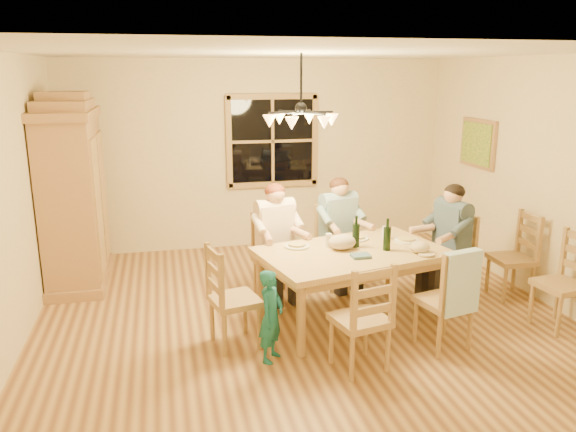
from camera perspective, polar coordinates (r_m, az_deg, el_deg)
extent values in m
plane|color=brown|center=(6.18, 1.21, -9.64)|extent=(5.50, 5.50, 0.00)
cube|color=white|center=(5.64, 1.36, 16.27)|extent=(5.50, 5.00, 0.02)
cube|color=beige|center=(8.17, -3.02, 6.21)|extent=(5.50, 0.02, 2.70)
cube|color=beige|center=(5.76, -26.33, 1.19)|extent=(0.02, 5.00, 2.70)
cube|color=beige|center=(6.95, 23.90, 3.51)|extent=(0.02, 5.00, 2.70)
cube|color=black|center=(8.16, -1.61, 7.63)|extent=(1.20, 0.03, 1.20)
cube|color=#A08046|center=(8.14, -1.59, 7.61)|extent=(1.30, 0.06, 1.30)
cube|color=#9C6F43|center=(7.88, 18.75, 6.99)|extent=(0.04, 0.78, 0.64)
cube|color=#1E6B2D|center=(7.86, 18.56, 6.99)|extent=(0.02, 0.68, 0.54)
cylinder|color=black|center=(5.64, 1.34, 13.57)|extent=(0.02, 0.02, 0.53)
sphere|color=black|center=(5.65, 1.33, 10.88)|extent=(0.12, 0.12, 0.12)
cylinder|color=black|center=(5.69, 2.92, 10.49)|extent=(0.34, 0.02, 0.02)
cone|color=#FFB259|center=(5.74, 4.46, 9.70)|extent=(0.13, 0.13, 0.12)
cylinder|color=black|center=(5.80, 1.77, 10.58)|extent=(0.19, 0.31, 0.02)
cone|color=#FFB259|center=(5.96, 2.18, 9.91)|extent=(0.13, 0.13, 0.12)
cylinder|color=black|center=(5.76, 0.20, 10.56)|extent=(0.19, 0.31, 0.02)
cone|color=#FFB259|center=(5.89, -0.88, 9.86)|extent=(0.13, 0.13, 0.12)
cylinder|color=black|center=(5.61, -0.28, 10.46)|extent=(0.34, 0.02, 0.02)
cone|color=#FFB259|center=(5.59, -1.91, 9.61)|extent=(0.13, 0.13, 0.12)
cylinder|color=black|center=(5.50, 0.86, 10.37)|extent=(0.19, 0.31, 0.02)
cone|color=#FFB259|center=(5.35, 0.37, 9.40)|extent=(0.13, 0.13, 0.12)
cylinder|color=black|center=(5.54, 2.50, 10.39)|extent=(0.19, 0.31, 0.02)
cone|color=#FFB259|center=(5.43, 3.70, 9.44)|extent=(0.13, 0.13, 0.12)
cube|color=#9C6F43|center=(7.19, -20.95, 1.28)|extent=(0.60, 1.30, 2.00)
cube|color=#9C6F43|center=(7.04, -21.72, 9.62)|extent=(0.66, 1.40, 0.10)
cube|color=#9C6F43|center=(7.04, -21.80, 10.43)|extent=(0.58, 1.00, 0.12)
cube|color=#9C6F43|center=(7.03, -21.88, 11.24)|extent=(0.52, 0.55, 0.10)
cube|color=#A08046|center=(6.83, -18.74, 0.82)|extent=(0.03, 0.55, 1.60)
cube|color=#A08046|center=(7.47, -18.27, 1.98)|extent=(0.03, 0.55, 1.60)
cube|color=#9C6F43|center=(7.45, -20.30, -5.77)|extent=(0.66, 1.40, 0.12)
cube|color=tan|center=(5.76, 6.56, -3.76)|extent=(2.05, 1.52, 0.06)
cube|color=#A08046|center=(5.79, 6.53, -4.52)|extent=(1.87, 1.34, 0.10)
cylinder|color=#A08046|center=(5.14, 1.33, -10.54)|extent=(0.09, 0.09, 0.70)
cylinder|color=#A08046|center=(6.02, 15.55, -7.27)|extent=(0.09, 0.09, 0.70)
cylinder|color=#A08046|center=(5.92, -2.81, -7.10)|extent=(0.09, 0.09, 0.70)
cylinder|color=#A08046|center=(6.69, 10.33, -4.73)|extent=(0.09, 0.09, 0.70)
cube|color=#A08046|center=(6.37, -1.26, -4.53)|extent=(0.52, 0.51, 0.06)
cube|color=#A08046|center=(6.28, -1.27, -2.20)|extent=(0.38, 0.13, 0.54)
cube|color=#A08046|center=(6.73, 5.12, -3.52)|extent=(0.52, 0.51, 0.06)
cube|color=#A08046|center=(6.65, 5.17, -1.31)|extent=(0.38, 0.13, 0.54)
cube|color=#A08046|center=(4.95, 7.33, -10.44)|extent=(0.52, 0.51, 0.06)
cube|color=#A08046|center=(4.84, 7.43, -7.54)|extent=(0.38, 0.13, 0.54)
cube|color=#A08046|center=(5.47, 15.56, -8.36)|extent=(0.52, 0.51, 0.06)
cube|color=#A08046|center=(5.38, 15.75, -5.70)|extent=(0.38, 0.13, 0.54)
cube|color=#A08046|center=(5.32, -5.43, -8.53)|extent=(0.51, 0.52, 0.06)
cube|color=#A08046|center=(5.22, -5.50, -5.80)|extent=(0.13, 0.38, 0.54)
cube|color=#A08046|center=(6.60, 15.98, -4.43)|extent=(0.51, 0.52, 0.06)
cube|color=#A08046|center=(6.52, 16.15, -2.18)|extent=(0.13, 0.38, 0.54)
cube|color=beige|center=(6.25, -1.28, -1.15)|extent=(0.44, 0.30, 0.52)
cube|color=#262328|center=(6.34, -1.26, -3.85)|extent=(0.46, 0.49, 0.14)
sphere|color=tan|center=(6.16, -1.30, 2.26)|extent=(0.21, 0.21, 0.21)
ellipsoid|color=#592614|center=(6.15, -1.30, 2.53)|extent=(0.22, 0.22, 0.17)
cube|color=#306985|center=(6.62, 5.19, -0.31)|extent=(0.44, 0.30, 0.52)
cube|color=#262328|center=(6.71, 5.13, -2.87)|extent=(0.46, 0.49, 0.14)
sphere|color=tan|center=(6.54, 5.27, 2.91)|extent=(0.21, 0.21, 0.21)
ellipsoid|color=#381E11|center=(6.53, 5.27, 3.17)|extent=(0.22, 0.22, 0.17)
cube|color=#3F5064|center=(6.48, 16.22, -1.16)|extent=(0.30, 0.44, 0.52)
cube|color=#262328|center=(6.57, 16.03, -3.77)|extent=(0.49, 0.46, 0.14)
sphere|color=tan|center=(6.40, 16.46, 2.12)|extent=(0.21, 0.21, 0.21)
ellipsoid|color=black|center=(6.39, 16.48, 2.38)|extent=(0.22, 0.22, 0.17)
cube|color=#B1D3EF|center=(5.25, 17.11, -6.52)|extent=(0.39, 0.18, 0.58)
cylinder|color=black|center=(5.83, 6.92, -1.56)|extent=(0.08, 0.08, 0.33)
cylinder|color=black|center=(5.76, 10.04, -1.86)|extent=(0.08, 0.08, 0.33)
cylinder|color=white|center=(5.82, 0.91, -3.08)|extent=(0.26, 0.26, 0.02)
cylinder|color=white|center=(6.13, 6.98, -2.27)|extent=(0.26, 0.26, 0.02)
cylinder|color=white|center=(6.14, 11.93, -2.45)|extent=(0.26, 0.26, 0.02)
cylinder|color=silver|center=(5.83, 4.14, -2.46)|extent=(0.06, 0.06, 0.14)
cylinder|color=silver|center=(6.17, 9.81, -1.68)|extent=(0.06, 0.06, 0.14)
ellipsoid|color=#C8B185|center=(5.78, 13.22, -3.11)|extent=(0.20, 0.20, 0.11)
cube|color=#43637B|center=(5.54, 7.39, -4.04)|extent=(0.21, 0.18, 0.03)
ellipsoid|color=tan|center=(5.75, 5.54, -2.64)|extent=(0.28, 0.22, 0.15)
imported|color=#1A6B76|center=(5.05, -1.73, -10.10)|extent=(0.35, 0.37, 0.85)
cube|color=#A08046|center=(6.27, 25.97, -6.36)|extent=(0.47, 0.49, 0.06)
cube|color=#A08046|center=(6.19, 26.24, -4.02)|extent=(0.10, 0.38, 0.54)
cube|color=#A08046|center=(6.89, 21.75, -4.11)|extent=(0.43, 0.45, 0.06)
cube|color=#A08046|center=(6.81, 21.96, -1.95)|extent=(0.06, 0.38, 0.54)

